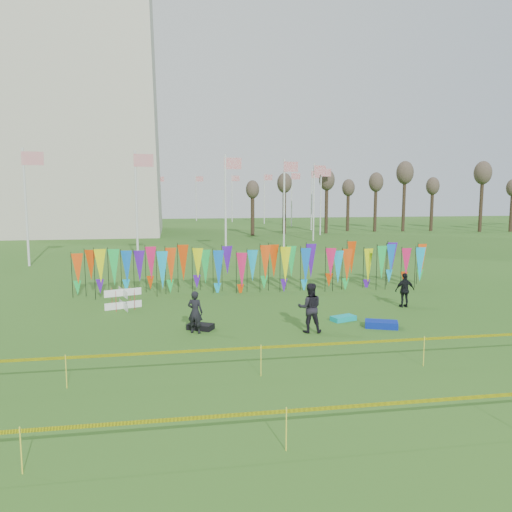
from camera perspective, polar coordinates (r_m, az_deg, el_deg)
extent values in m
plane|color=#275618|center=(17.36, 5.08, -9.68)|extent=(160.00, 160.00, 0.00)
cylinder|color=silver|center=(66.60, 6.37, 6.39)|extent=(0.16, 0.16, 8.00)
plane|color=#B0121F|center=(66.80, 6.91, 9.21)|extent=(1.40, 0.00, 1.40)
cylinder|color=silver|center=(73.37, 4.09, 6.50)|extent=(0.16, 0.16, 8.00)
plane|color=#B0121F|center=(73.54, 4.57, 9.07)|extent=(1.40, 0.00, 1.40)
cylinder|color=silver|center=(79.39, 0.96, 6.58)|extent=(0.16, 0.16, 8.00)
plane|color=#B0121F|center=(79.52, 1.39, 8.96)|extent=(1.40, 0.00, 1.40)
cylinder|color=silver|center=(84.45, -2.76, 6.62)|extent=(0.16, 0.16, 8.00)
plane|color=#B0121F|center=(84.55, -2.36, 8.86)|extent=(1.40, 0.00, 1.40)
cylinder|color=silver|center=(88.40, -6.86, 6.61)|extent=(0.16, 0.16, 8.00)
plane|color=#B0121F|center=(88.46, -6.50, 8.75)|extent=(1.40, 0.00, 1.40)
cylinder|color=silver|center=(91.13, -11.22, 6.54)|extent=(0.16, 0.16, 8.00)
plane|color=#B0121F|center=(91.14, -10.89, 8.62)|extent=(1.40, 0.00, 1.40)
cylinder|color=silver|center=(92.57, -15.72, 6.42)|extent=(0.16, 0.16, 8.00)
plane|color=#B0121F|center=(92.53, -15.42, 8.47)|extent=(1.40, 0.00, 1.40)
cylinder|color=silver|center=(92.67, -20.27, 6.24)|extent=(0.16, 0.16, 8.00)
plane|color=#B0121F|center=(92.58, -19.99, 8.30)|extent=(1.40, 0.00, 1.40)
cylinder|color=silver|center=(91.44, -24.77, 6.01)|extent=(0.16, 0.16, 8.00)
plane|color=#B0121F|center=(91.31, -24.52, 8.10)|extent=(1.40, 0.00, 1.40)
cylinder|color=silver|center=(37.36, -24.81, 5.03)|extent=(0.16, 0.16, 8.00)
plane|color=#B0121F|center=(37.26, -24.18, 10.14)|extent=(1.40, 0.00, 1.40)
cylinder|color=silver|center=(37.10, -13.51, 5.49)|extent=(0.16, 0.16, 8.00)
plane|color=#B0121F|center=(37.12, -12.72, 10.62)|extent=(1.40, 0.00, 1.40)
cylinder|color=silver|center=(40.04, -3.50, 5.80)|extent=(0.16, 0.16, 8.00)
plane|color=#B0121F|center=(40.15, -2.67, 10.52)|extent=(1.40, 0.00, 1.40)
cylinder|color=silver|center=(45.39, 3.23, 5.99)|extent=(0.16, 0.16, 8.00)
plane|color=#B0121F|center=(45.56, 4.01, 10.14)|extent=(1.40, 0.00, 1.40)
cylinder|color=silver|center=(52.11, 6.62, 6.13)|extent=(0.16, 0.16, 8.00)
plane|color=#B0121F|center=(52.32, 7.31, 9.73)|extent=(1.40, 0.00, 1.40)
cylinder|color=silver|center=(59.38, 7.40, 6.26)|extent=(0.16, 0.16, 8.00)
plane|color=#B0121F|center=(59.59, 8.02, 9.43)|extent=(1.40, 0.00, 1.40)
cylinder|color=black|center=(25.62, -20.16, -1.94)|extent=(0.03, 0.03, 2.28)
cone|color=#E7450C|center=(25.53, -19.57, -1.36)|extent=(0.64, 0.64, 1.60)
cylinder|color=black|center=(25.52, -18.92, -1.92)|extent=(0.03, 0.03, 2.28)
cone|color=#D03A06|center=(25.43, -18.32, -1.33)|extent=(0.64, 0.64, 1.60)
cylinder|color=black|center=(25.43, -17.67, -1.90)|extent=(0.03, 0.03, 2.28)
cone|color=#D6DC0B|center=(25.35, -17.06, -1.31)|extent=(0.64, 0.64, 1.60)
cylinder|color=black|center=(25.36, -16.41, -1.88)|extent=(0.03, 0.03, 2.28)
cone|color=green|center=(25.28, -15.80, -1.29)|extent=(0.64, 0.64, 1.60)
cylinder|color=black|center=(25.29, -15.14, -1.85)|extent=(0.03, 0.03, 2.28)
cone|color=blue|center=(25.23, -14.53, -1.26)|extent=(0.64, 0.64, 1.60)
cylinder|color=black|center=(25.24, -13.87, -1.83)|extent=(0.03, 0.03, 2.28)
cone|color=#46129F|center=(25.19, -13.26, -1.24)|extent=(0.64, 0.64, 1.60)
cylinder|color=black|center=(25.21, -12.60, -1.81)|extent=(0.03, 0.03, 2.28)
cone|color=#D71754|center=(25.15, -11.98, -1.21)|extent=(0.64, 0.64, 1.60)
cylinder|color=black|center=(25.18, -11.32, -1.78)|extent=(0.03, 0.03, 2.28)
cone|color=#0D9CCB|center=(25.14, -10.70, -1.19)|extent=(0.64, 0.64, 1.60)
cylinder|color=black|center=(25.17, -10.04, -1.75)|extent=(0.03, 0.03, 2.28)
cone|color=#E7450C|center=(25.13, -9.41, -1.16)|extent=(0.64, 0.64, 1.60)
cylinder|color=black|center=(25.17, -8.76, -1.73)|extent=(0.03, 0.03, 2.28)
cone|color=#D03A06|center=(25.14, -8.13, -1.13)|extent=(0.64, 0.64, 1.60)
cylinder|color=black|center=(25.18, -7.48, -1.70)|extent=(0.03, 0.03, 2.28)
cone|color=#D6DC0B|center=(25.16, -6.85, -1.10)|extent=(0.64, 0.64, 1.60)
cylinder|color=black|center=(25.21, -6.20, -1.67)|extent=(0.03, 0.03, 2.28)
cone|color=green|center=(25.19, -5.57, -1.07)|extent=(0.64, 0.64, 1.60)
cylinder|color=black|center=(25.25, -4.93, -1.64)|extent=(0.03, 0.03, 2.28)
cone|color=blue|center=(25.23, -4.30, -1.05)|extent=(0.64, 0.64, 1.60)
cylinder|color=black|center=(25.30, -3.66, -1.61)|extent=(0.03, 0.03, 2.28)
cone|color=#46129F|center=(25.29, -3.03, -1.02)|extent=(0.64, 0.64, 1.60)
cylinder|color=black|center=(25.36, -2.39, -1.58)|extent=(0.03, 0.03, 2.28)
cone|color=#D71754|center=(25.36, -1.77, -0.99)|extent=(0.64, 0.64, 1.60)
cylinder|color=black|center=(25.44, -1.13, -1.55)|extent=(0.03, 0.03, 2.28)
cone|color=#0D9CCB|center=(25.44, -0.51, -0.96)|extent=(0.64, 0.64, 1.60)
cylinder|color=black|center=(25.52, 0.12, -1.52)|extent=(0.03, 0.03, 2.28)
cone|color=#E7450C|center=(25.53, 0.74, -0.93)|extent=(0.64, 0.64, 1.60)
cylinder|color=black|center=(25.62, 1.36, -1.48)|extent=(0.03, 0.03, 2.28)
cone|color=#D03A06|center=(25.64, 1.97, -0.89)|extent=(0.64, 0.64, 1.60)
cylinder|color=black|center=(25.74, 2.59, -1.45)|extent=(0.03, 0.03, 2.28)
cone|color=#D6DC0B|center=(25.76, 3.20, -0.86)|extent=(0.64, 0.64, 1.60)
cylinder|color=black|center=(25.86, 3.80, -1.42)|extent=(0.03, 0.03, 2.28)
cone|color=green|center=(25.89, 4.41, -0.83)|extent=(0.64, 0.64, 1.60)
cylinder|color=black|center=(25.99, 5.01, -1.38)|extent=(0.03, 0.03, 2.28)
cone|color=blue|center=(26.03, 5.61, -0.80)|extent=(0.64, 0.64, 1.60)
cylinder|color=black|center=(26.14, 6.21, -1.35)|extent=(0.03, 0.03, 2.28)
cone|color=#46129F|center=(26.18, 6.80, -0.77)|extent=(0.64, 0.64, 1.60)
cylinder|color=black|center=(26.30, 7.39, -1.31)|extent=(0.03, 0.03, 2.28)
cone|color=#D71754|center=(26.34, 7.98, -0.74)|extent=(0.64, 0.64, 1.60)
cylinder|color=black|center=(26.47, 8.55, -1.28)|extent=(0.03, 0.03, 2.28)
cone|color=#0D9CCB|center=(26.52, 9.14, -0.71)|extent=(0.64, 0.64, 1.60)
cylinder|color=black|center=(26.64, 9.70, -1.25)|extent=(0.03, 0.03, 2.28)
cone|color=#E7450C|center=(26.70, 10.28, -0.68)|extent=(0.64, 0.64, 1.60)
cylinder|color=black|center=(26.83, 10.84, -1.21)|extent=(0.03, 0.03, 2.28)
cone|color=#D03A06|center=(26.90, 11.41, -0.65)|extent=(0.64, 0.64, 1.60)
cylinder|color=black|center=(27.04, 11.95, -1.18)|extent=(0.03, 0.03, 2.28)
cone|color=#D6DC0B|center=(27.10, 12.52, -0.62)|extent=(0.64, 0.64, 1.60)
cylinder|color=black|center=(27.25, 13.05, -1.14)|extent=(0.03, 0.03, 2.28)
cone|color=green|center=(27.32, 13.61, -0.59)|extent=(0.64, 0.64, 1.60)
cylinder|color=black|center=(27.47, 14.14, -1.11)|extent=(0.03, 0.03, 2.28)
cone|color=blue|center=(27.54, 14.69, -0.56)|extent=(0.64, 0.64, 1.60)
cylinder|color=black|center=(27.70, 15.20, -1.07)|extent=(0.03, 0.03, 2.28)
cone|color=#46129F|center=(27.78, 15.75, -0.53)|extent=(0.64, 0.64, 1.60)
cylinder|color=black|center=(27.93, 16.25, -1.04)|extent=(0.03, 0.03, 2.28)
cone|color=#D71754|center=(28.02, 16.79, -0.50)|extent=(0.64, 0.64, 1.60)
cylinder|color=black|center=(28.18, 17.28, -1.01)|extent=(0.03, 0.03, 2.28)
cone|color=#0D9CCB|center=(28.28, 17.81, -0.47)|extent=(0.64, 0.64, 1.60)
cylinder|color=black|center=(28.44, 18.29, -0.97)|extent=(0.03, 0.03, 2.28)
cone|color=#E7450C|center=(28.54, 18.81, -0.44)|extent=(0.64, 0.64, 1.60)
cube|color=#E1E104|center=(14.38, 8.16, -9.93)|extent=(26.00, 0.01, 0.08)
cylinder|color=yellow|center=(14.13, -20.74, -12.24)|extent=(0.02, 0.02, 0.90)
cylinder|color=yellow|center=(14.04, 0.17, -11.88)|extent=(0.02, 0.02, 0.90)
cylinder|color=yellow|center=(15.64, 18.84, -10.25)|extent=(0.02, 0.02, 0.90)
cube|color=#E1E104|center=(10.85, 14.90, -15.99)|extent=(26.00, 0.01, 0.08)
cylinder|color=yellow|center=(10.52, -25.19, -19.47)|extent=(0.02, 0.02, 0.90)
cylinder|color=yellow|center=(10.40, 4.14, -19.09)|extent=(0.02, 0.02, 0.90)
cylinder|color=#3C2C1E|center=(60.94, 0.11, 5.59)|extent=(0.44, 0.44, 6.40)
ellipsoid|color=#4A3D31|center=(60.93, 0.11, 8.75)|extent=(1.92, 1.92, 2.56)
cylinder|color=#3C2C1E|center=(61.74, 3.79, 5.60)|extent=(0.44, 0.44, 6.40)
ellipsoid|color=#4A3D31|center=(61.73, 3.82, 8.72)|extent=(1.92, 1.92, 2.56)
cylinder|color=#3C2C1E|center=(62.78, 7.36, 5.58)|extent=(0.44, 0.44, 6.40)
ellipsoid|color=#4A3D31|center=(62.77, 7.41, 8.65)|extent=(1.92, 1.92, 2.56)
cylinder|color=#3C2C1E|center=(64.06, 10.80, 5.55)|extent=(0.44, 0.44, 6.40)
ellipsoid|color=#4A3D31|center=(64.05, 10.88, 8.55)|extent=(1.92, 1.92, 2.56)
cylinder|color=#3C2C1E|center=(65.56, 14.10, 5.50)|extent=(0.44, 0.44, 6.40)
ellipsoid|color=#4A3D31|center=(65.55, 14.19, 8.43)|extent=(1.92, 1.92, 2.56)
cylinder|color=#3C2C1E|center=(67.26, 17.24, 5.43)|extent=(0.44, 0.44, 6.40)
ellipsoid|color=#4A3D31|center=(67.25, 17.35, 8.29)|extent=(1.92, 1.92, 2.56)
cylinder|color=#3C2C1E|center=(69.15, 20.21, 5.35)|extent=(0.44, 0.44, 6.40)
ellipsoid|color=#4A3D31|center=(69.14, 20.33, 8.13)|extent=(1.92, 1.92, 2.56)
cylinder|color=#3C2C1E|center=(71.22, 23.02, 5.27)|extent=(0.44, 0.44, 6.40)
ellipsoid|color=#4A3D31|center=(71.21, 23.15, 7.97)|extent=(1.92, 1.92, 2.56)
cylinder|color=#3C2C1E|center=(73.44, 25.66, 5.17)|extent=(0.44, 0.44, 6.40)
ellipsoid|color=#4A3D31|center=(73.43, 25.81, 7.79)|extent=(1.92, 1.92, 2.56)
cylinder|color=red|center=(22.15, -16.06, -4.99)|extent=(0.02, 0.02, 0.90)
cylinder|color=red|center=(22.07, -14.01, -4.96)|extent=(0.02, 0.02, 0.90)
cylinder|color=red|center=(22.91, -15.84, -4.57)|extent=(0.02, 0.02, 0.90)
cylinder|color=red|center=(22.84, -13.86, -4.54)|extent=(0.02, 0.02, 0.90)
imported|color=black|center=(18.18, -6.97, -6.38)|extent=(0.68, 0.61, 1.55)
imported|color=black|center=(18.24, 6.18, -5.90)|extent=(0.96, 0.68, 1.81)
imported|color=black|center=(23.00, 16.64, -3.76)|extent=(0.91, 0.53, 1.53)
cube|color=#0BABAE|center=(20.20, 9.95, -7.02)|extent=(1.08, 0.78, 0.19)
cube|color=#0A24A4|center=(19.51, 14.14, -7.57)|extent=(1.34, 1.02, 0.25)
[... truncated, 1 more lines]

